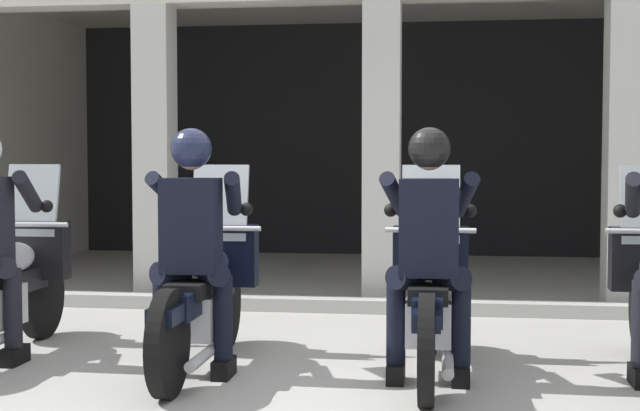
{
  "coord_description": "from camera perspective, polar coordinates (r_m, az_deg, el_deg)",
  "views": [
    {
      "loc": [
        0.84,
        -5.76,
        1.41
      ],
      "look_at": [
        0.0,
        0.39,
        1.07
      ],
      "focal_mm": 51.36,
      "sensor_mm": 36.0,
      "label": 1
    }
  ],
  "objects": [
    {
      "name": "police_officer_center_right",
      "position": [
        5.67,
        6.8,
        -1.68
      ],
      "size": [
        0.63,
        0.61,
        1.58
      ],
      "rotation": [
        0.0,
        0.0,
        0.05
      ],
      "color": "black",
      "rests_on": "ground"
    },
    {
      "name": "motorcycle_center_right",
      "position": [
        6.0,
        6.84,
        -5.62
      ],
      "size": [
        0.62,
        2.04,
        1.35
      ],
      "rotation": [
        0.0,
        0.0,
        0.05
      ],
      "color": "black",
      "rests_on": "ground"
    },
    {
      "name": "station_building",
      "position": [
        11.28,
        4.78,
        7.05
      ],
      "size": [
        10.0,
        5.07,
        3.46
      ],
      "color": "black",
      "rests_on": "ground"
    },
    {
      "name": "police_officer_center_left",
      "position": [
        5.86,
        -7.95,
        -1.53
      ],
      "size": [
        0.63,
        0.61,
        1.58
      ],
      "rotation": [
        0.0,
        0.0,
        0.06
      ],
      "color": "black",
      "rests_on": "ground"
    },
    {
      "name": "ground_plane",
      "position": [
        8.91,
        2.28,
        -6.01
      ],
      "size": [
        80.0,
        80.0,
        0.0
      ],
      "primitive_type": "plane",
      "color": "#A8A59E"
    },
    {
      "name": "motorcycle_center_left",
      "position": [
        6.18,
        -7.19,
        -5.37
      ],
      "size": [
        0.62,
        2.04,
        1.35
      ],
      "rotation": [
        0.0,
        0.0,
        0.06
      ],
      "color": "black",
      "rests_on": "ground"
    },
    {
      "name": "kerb_strip",
      "position": [
        8.31,
        3.61,
        -6.25
      ],
      "size": [
        9.5,
        0.24,
        0.12
      ],
      "primitive_type": "cube",
      "color": "#B7B5AD",
      "rests_on": "ground"
    },
    {
      "name": "motorcycle_far_left",
      "position": [
        6.87,
        -18.98,
        -4.67
      ],
      "size": [
        0.62,
        2.04,
        1.35
      ],
      "rotation": [
        0.0,
        0.0,
        0.0
      ],
      "color": "black",
      "rests_on": "ground"
    }
  ]
}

